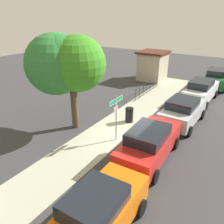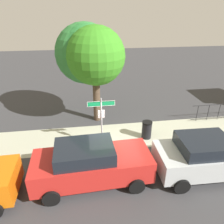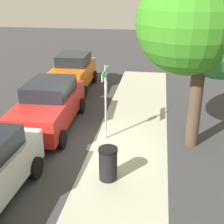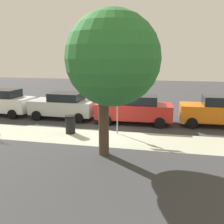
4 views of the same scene
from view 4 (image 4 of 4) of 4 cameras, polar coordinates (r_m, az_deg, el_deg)
ground_plane at (r=14.22m, az=-0.81°, el=-4.24°), size 60.00×60.00×0.00m
sidewalk_strip at (r=13.62m, az=-10.31°, el=-5.22°), size 24.00×2.60×0.00m
street_sign at (r=13.28m, az=1.21°, el=2.92°), size 1.30×0.07×2.70m
shade_tree at (r=9.81m, az=-0.33°, el=12.54°), size 3.89×4.53×5.80m
car_orange at (r=16.17m, az=22.50°, el=0.22°), size 4.06×1.99×1.82m
car_red at (r=15.63m, az=5.23°, el=0.68°), size 4.71×2.15×1.77m
car_silver at (r=17.07m, az=-10.91°, el=1.49°), size 4.34×2.20×1.75m
car_white at (r=19.46m, az=-24.00°, el=2.10°), size 4.75×2.12×1.84m
trash_bin at (r=13.81m, az=-9.45°, el=-2.81°), size 0.55×0.55×0.98m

